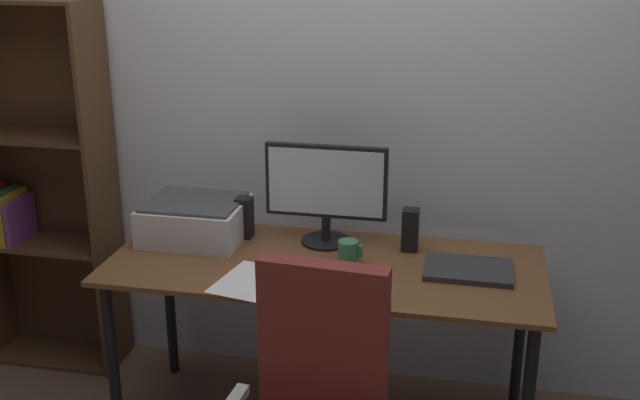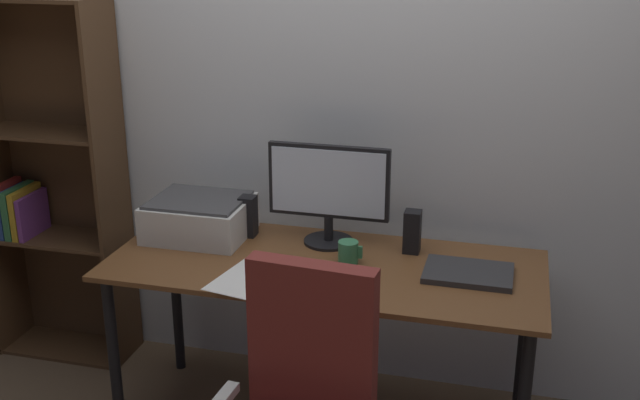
# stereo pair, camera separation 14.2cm
# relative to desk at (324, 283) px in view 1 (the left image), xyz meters

# --- Properties ---
(back_wall) EXTENTS (6.40, 0.10, 2.60)m
(back_wall) POSITION_rel_desk_xyz_m (0.00, 0.51, 0.64)
(back_wall) COLOR silver
(back_wall) RESTS_ON ground
(desk) EXTENTS (1.65, 0.68, 0.74)m
(desk) POSITION_rel_desk_xyz_m (0.00, 0.00, 0.00)
(desk) COLOR brown
(desk) RESTS_ON ground
(monitor) EXTENTS (0.49, 0.20, 0.41)m
(monitor) POSITION_rel_desk_xyz_m (-0.03, 0.20, 0.32)
(monitor) COLOR black
(monitor) RESTS_ON desk
(keyboard) EXTENTS (0.29, 0.11, 0.02)m
(keyboard) POSITION_rel_desk_xyz_m (-0.05, -0.15, 0.09)
(keyboard) COLOR silver
(keyboard) RESTS_ON desk
(mouse) EXTENTS (0.07, 0.10, 0.03)m
(mouse) POSITION_rel_desk_xyz_m (0.14, -0.14, 0.10)
(mouse) COLOR black
(mouse) RESTS_ON desk
(coffee_mug) EXTENTS (0.09, 0.08, 0.09)m
(coffee_mug) POSITION_rel_desk_xyz_m (0.09, 0.03, 0.13)
(coffee_mug) COLOR #387F51
(coffee_mug) RESTS_ON desk
(laptop) EXTENTS (0.32, 0.23, 0.02)m
(laptop) POSITION_rel_desk_xyz_m (0.54, 0.02, 0.09)
(laptop) COLOR #2D2D30
(laptop) RESTS_ON desk
(speaker_left) EXTENTS (0.06, 0.07, 0.17)m
(speaker_left) POSITION_rel_desk_xyz_m (-0.37, 0.19, 0.17)
(speaker_left) COLOR black
(speaker_left) RESTS_ON desk
(speaker_right) EXTENTS (0.06, 0.07, 0.17)m
(speaker_right) POSITION_rel_desk_xyz_m (0.30, 0.19, 0.17)
(speaker_right) COLOR black
(speaker_right) RESTS_ON desk
(printer) EXTENTS (0.40, 0.34, 0.16)m
(printer) POSITION_rel_desk_xyz_m (-0.57, 0.14, 0.16)
(printer) COLOR silver
(printer) RESTS_ON desk
(paper_sheet) EXTENTS (0.26, 0.33, 0.00)m
(paper_sheet) POSITION_rel_desk_xyz_m (-0.23, -0.21, 0.08)
(paper_sheet) COLOR white
(paper_sheet) RESTS_ON desk
(bookshelf) EXTENTS (0.63, 0.28, 1.67)m
(bookshelf) POSITION_rel_desk_xyz_m (-1.38, 0.34, 0.16)
(bookshelf) COLOR #4C331E
(bookshelf) RESTS_ON ground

